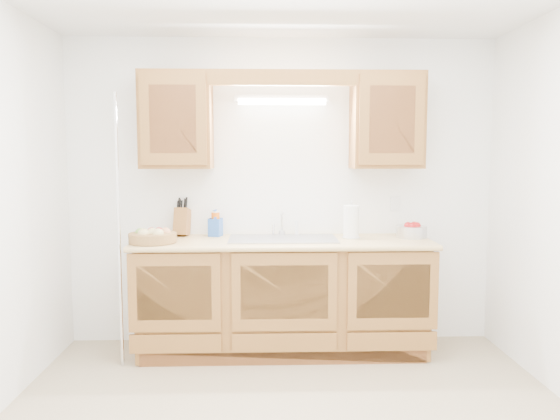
{
  "coord_description": "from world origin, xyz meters",
  "views": [
    {
      "loc": [
        -0.16,
        -3.01,
        1.55
      ],
      "look_at": [
        -0.03,
        0.85,
        1.17
      ],
      "focal_mm": 35.0,
      "sensor_mm": 36.0,
      "label": 1
    }
  ],
  "objects_px": {
    "knife_block": "(182,221)",
    "apple_bowl": "(412,231)",
    "paper_towel": "(351,222)",
    "fruit_basket": "(153,236)"
  },
  "relations": [
    {
      "from": "fruit_basket",
      "to": "apple_bowl",
      "type": "bearing_deg",
      "value": 5.48
    },
    {
      "from": "paper_towel",
      "to": "knife_block",
      "type": "bearing_deg",
      "value": 171.45
    },
    {
      "from": "fruit_basket",
      "to": "apple_bowl",
      "type": "xyz_separation_m",
      "value": [
        2.01,
        0.19,
        0.01
      ]
    },
    {
      "from": "knife_block",
      "to": "apple_bowl",
      "type": "distance_m",
      "value": 1.86
    },
    {
      "from": "knife_block",
      "to": "paper_towel",
      "type": "height_order",
      "value": "same"
    },
    {
      "from": "paper_towel",
      "to": "fruit_basket",
      "type": "bearing_deg",
      "value": -173.94
    },
    {
      "from": "knife_block",
      "to": "paper_towel",
      "type": "relative_size",
      "value": 1.04
    },
    {
      "from": "fruit_basket",
      "to": "apple_bowl",
      "type": "distance_m",
      "value": 2.02
    },
    {
      "from": "fruit_basket",
      "to": "knife_block",
      "type": "distance_m",
      "value": 0.41
    },
    {
      "from": "fruit_basket",
      "to": "apple_bowl",
      "type": "height_order",
      "value": "apple_bowl"
    }
  ]
}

